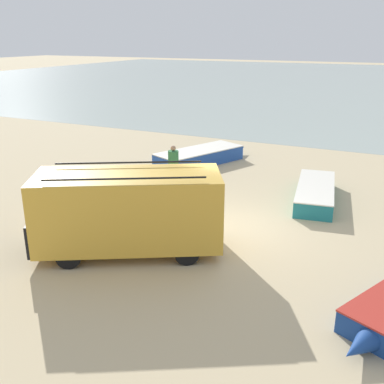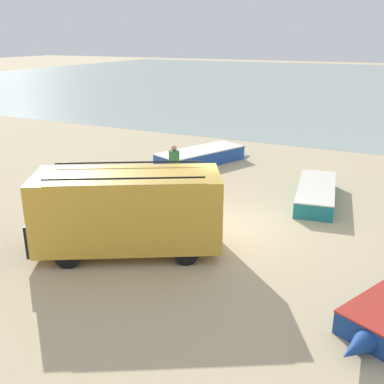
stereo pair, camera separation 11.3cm
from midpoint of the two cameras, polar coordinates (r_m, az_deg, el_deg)
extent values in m
plane|color=tan|center=(14.26, 5.18, -4.72)|extent=(200.00, 200.00, 0.00)
cube|color=#99A89E|center=(64.67, 22.09, 12.76)|extent=(120.00, 80.00, 0.01)
cube|color=gold|center=(12.41, -8.29, -2.19)|extent=(5.31, 4.14, 1.99)
cube|color=black|center=(13.08, -19.39, -4.59)|extent=(0.96, 1.61, 0.90)
cube|color=#1E232D|center=(12.66, -19.61, 0.17)|extent=(0.89, 1.52, 0.64)
cylinder|color=black|center=(12.27, -15.66, -7.86)|extent=(0.69, 0.52, 0.66)
cylinder|color=black|center=(13.76, -14.30, -4.68)|extent=(0.69, 0.52, 0.66)
cylinder|color=black|center=(12.00, -0.92, -7.72)|extent=(0.69, 0.52, 0.66)
cylinder|color=black|center=(13.52, -1.27, -4.48)|extent=(0.69, 0.52, 0.66)
cylinder|color=black|center=(11.33, -8.84, 1.67)|extent=(3.60, 2.04, 0.05)
cylinder|color=black|center=(12.78, -8.28, 3.72)|extent=(3.60, 2.04, 0.05)
cube|color=#1E757F|center=(17.13, 15.20, -0.17)|extent=(1.88, 4.18, 0.55)
cone|color=#1E757F|center=(19.48, 15.51, 2.13)|extent=(0.65, 0.96, 0.52)
cube|color=silver|center=(17.07, 15.26, 0.49)|extent=(1.20, 0.38, 0.05)
cube|color=silver|center=(17.04, 15.28, 0.76)|extent=(1.89, 4.22, 0.04)
cone|color=navy|center=(9.39, 19.94, -18.12)|extent=(0.76, 0.90, 0.48)
cube|color=#234CA3|center=(21.40, 0.76, 4.48)|extent=(3.21, 4.64, 0.64)
cone|color=#234CA3|center=(23.20, 5.71, 5.55)|extent=(0.94, 1.12, 0.60)
cube|color=silver|center=(21.34, 0.76, 5.13)|extent=(1.42, 0.77, 0.05)
cube|color=silver|center=(21.32, 0.77, 5.35)|extent=(3.24, 4.68, 0.04)
cylinder|color=navy|center=(18.40, -2.62, 2.23)|extent=(0.15, 0.15, 0.79)
cylinder|color=navy|center=(18.26, -2.45, 2.09)|extent=(0.15, 0.15, 0.79)
cylinder|color=#2D6B3D|center=(18.14, -2.57, 4.30)|extent=(0.43, 0.43, 0.62)
sphere|color=tan|center=(18.03, -2.59, 5.58)|extent=(0.21, 0.21, 0.21)
camera|label=1|loc=(0.06, -90.22, -0.08)|focal=42.00mm
camera|label=2|loc=(0.06, 89.78, 0.08)|focal=42.00mm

